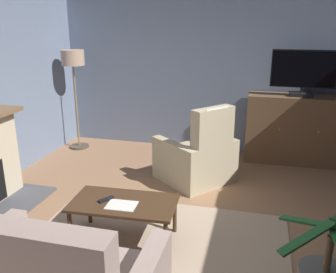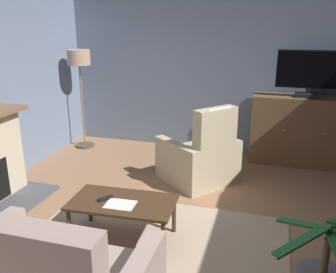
{
  "view_description": "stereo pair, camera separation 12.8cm",
  "coord_description": "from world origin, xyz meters",
  "px_view_note": "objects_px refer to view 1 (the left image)",
  "views": [
    {
      "loc": [
        0.69,
        -3.21,
        2.21
      ],
      "look_at": [
        -0.23,
        0.37,
        1.03
      ],
      "focal_mm": 38.71,
      "sensor_mm": 36.0,
      "label": 1
    },
    {
      "loc": [
        0.81,
        -3.18,
        2.21
      ],
      "look_at": [
        -0.23,
        0.37,
        1.03
      ],
      "focal_mm": 38.71,
      "sensor_mm": 36.0,
      "label": 2
    }
  ],
  "objects_px": {
    "television": "(304,72)",
    "folded_newspaper": "(122,205)",
    "tv_cabinet": "(297,131)",
    "floor_lamp": "(74,68)",
    "coffee_table": "(124,206)",
    "tv_remote": "(106,199)",
    "armchair_angled_to_table": "(198,158)"
  },
  "relations": [
    {
      "from": "television",
      "to": "armchair_angled_to_table",
      "type": "distance_m",
      "value": 2.12
    },
    {
      "from": "folded_newspaper",
      "to": "television",
      "type": "bearing_deg",
      "value": 53.62
    },
    {
      "from": "tv_remote",
      "to": "armchair_angled_to_table",
      "type": "xyz_separation_m",
      "value": [
        0.66,
        1.69,
        -0.11
      ]
    },
    {
      "from": "floor_lamp",
      "to": "tv_cabinet",
      "type": "bearing_deg",
      "value": 4.0
    },
    {
      "from": "television",
      "to": "tv_cabinet",
      "type": "bearing_deg",
      "value": 90.0
    },
    {
      "from": "armchair_angled_to_table",
      "to": "floor_lamp",
      "type": "height_order",
      "value": "floor_lamp"
    },
    {
      "from": "coffee_table",
      "to": "tv_remote",
      "type": "xyz_separation_m",
      "value": [
        -0.18,
        -0.02,
        0.06
      ]
    },
    {
      "from": "coffee_table",
      "to": "armchair_angled_to_table",
      "type": "xyz_separation_m",
      "value": [
        0.48,
        1.67,
        -0.05
      ]
    },
    {
      "from": "floor_lamp",
      "to": "armchair_angled_to_table",
      "type": "bearing_deg",
      "value": -20.99
    },
    {
      "from": "armchair_angled_to_table",
      "to": "floor_lamp",
      "type": "xyz_separation_m",
      "value": [
        -2.35,
        0.9,
        1.09
      ]
    },
    {
      "from": "television",
      "to": "folded_newspaper",
      "type": "xyz_separation_m",
      "value": [
        -1.88,
        -2.86,
        -1.03
      ]
    },
    {
      "from": "television",
      "to": "coffee_table",
      "type": "xyz_separation_m",
      "value": [
        -1.89,
        -2.78,
        -1.08
      ]
    },
    {
      "from": "television",
      "to": "tv_remote",
      "type": "distance_m",
      "value": 3.63
    },
    {
      "from": "television",
      "to": "floor_lamp",
      "type": "bearing_deg",
      "value": -176.8
    },
    {
      "from": "tv_remote",
      "to": "folded_newspaper",
      "type": "height_order",
      "value": "tv_remote"
    },
    {
      "from": "folded_newspaper",
      "to": "floor_lamp",
      "type": "relative_size",
      "value": 0.17
    },
    {
      "from": "folded_newspaper",
      "to": "tv_remote",
      "type": "bearing_deg",
      "value": 159.15
    },
    {
      "from": "tv_remote",
      "to": "folded_newspaper",
      "type": "distance_m",
      "value": 0.2
    },
    {
      "from": "television",
      "to": "coffee_table",
      "type": "height_order",
      "value": "television"
    },
    {
      "from": "armchair_angled_to_table",
      "to": "floor_lamp",
      "type": "distance_m",
      "value": 2.74
    },
    {
      "from": "tv_cabinet",
      "to": "coffee_table",
      "type": "xyz_separation_m",
      "value": [
        -1.89,
        -2.83,
        -0.13
      ]
    },
    {
      "from": "tv_cabinet",
      "to": "tv_remote",
      "type": "bearing_deg",
      "value": -126.07
    },
    {
      "from": "folded_newspaper",
      "to": "armchair_angled_to_table",
      "type": "distance_m",
      "value": 1.81
    },
    {
      "from": "tv_remote",
      "to": "armchair_angled_to_table",
      "type": "relative_size",
      "value": 0.14
    },
    {
      "from": "coffee_table",
      "to": "television",
      "type": "bearing_deg",
      "value": 55.75
    },
    {
      "from": "television",
      "to": "folded_newspaper",
      "type": "distance_m",
      "value": 3.58
    },
    {
      "from": "tv_cabinet",
      "to": "floor_lamp",
      "type": "xyz_separation_m",
      "value": [
        -3.76,
        -0.26,
        0.91
      ]
    },
    {
      "from": "coffee_table",
      "to": "folded_newspaper",
      "type": "relative_size",
      "value": 3.71
    },
    {
      "from": "coffee_table",
      "to": "armchair_angled_to_table",
      "type": "height_order",
      "value": "armchair_angled_to_table"
    },
    {
      "from": "floor_lamp",
      "to": "coffee_table",
      "type": "bearing_deg",
      "value": -53.98
    },
    {
      "from": "tv_remote",
      "to": "floor_lamp",
      "type": "relative_size",
      "value": 0.1
    },
    {
      "from": "coffee_table",
      "to": "tv_remote",
      "type": "relative_size",
      "value": 6.55
    }
  ]
}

